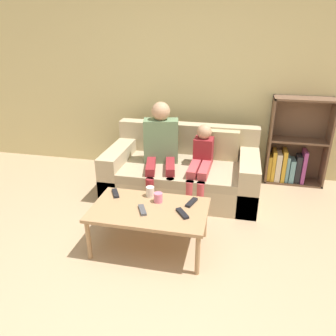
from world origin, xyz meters
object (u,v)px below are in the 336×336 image
object	(u,v)px
person_adult	(161,144)
tv_remote_3	(192,202)
cup_near	(158,197)
tv_remote_0	(182,213)
bookshelf	(293,151)
person_child	(201,161)
couch	(183,172)
cup_far	(150,192)
tv_remote_2	(142,210)
coffee_table	(149,212)
tv_remote_1	(115,193)

from	to	relation	value
person_adult	tv_remote_3	size ratio (longest dim) A/B	6.23
person_adult	tv_remote_3	bearing A→B (deg)	-73.33
tv_remote_3	cup_near	bearing A→B (deg)	-156.08
cup_near	tv_remote_0	size ratio (longest dim) A/B	0.54
cup_near	tv_remote_3	world-z (taller)	cup_near
bookshelf	person_child	distance (m)	1.31
person_child	bookshelf	bearing A→B (deg)	36.00
couch	cup_far	distance (m)	0.99
tv_remote_2	couch	bearing A→B (deg)	57.31
person_adult	cup_near	xyz separation A→B (m)	(0.21, -0.97, -0.17)
bookshelf	cup_far	world-z (taller)	bookshelf
person_child	person_adult	bearing A→B (deg)	173.83
bookshelf	cup_far	size ratio (longest dim) A/B	11.52
tv_remote_2	bookshelf	bearing A→B (deg)	25.16
person_adult	cup_near	bearing A→B (deg)	-89.90
coffee_table	tv_remote_2	bearing A→B (deg)	-127.97
person_adult	tv_remote_2	size ratio (longest dim) A/B	6.32
cup_near	tv_remote_0	bearing A→B (deg)	-33.73
person_child	cup_near	xyz separation A→B (m)	(-0.28, -0.90, -0.03)
cup_far	tv_remote_0	distance (m)	0.44
person_child	tv_remote_2	xyz separation A→B (m)	(-0.38, -1.09, -0.06)
cup_near	tv_remote_1	distance (m)	0.44
bookshelf	tv_remote_2	size ratio (longest dim) A/B	6.36
couch	tv_remote_3	xyz separation A→B (m)	(0.25, -1.02, 0.17)
coffee_table	cup_far	xyz separation A→B (m)	(-0.05, 0.22, 0.09)
coffee_table	cup_far	world-z (taller)	cup_far
bookshelf	cup_near	world-z (taller)	bookshelf
cup_far	tv_remote_2	xyz separation A→B (m)	(0.00, -0.28, -0.04)
cup_near	person_child	bearing A→B (deg)	72.65
tv_remote_0	tv_remote_1	distance (m)	0.72
couch	coffee_table	distance (m)	1.19
cup_far	tv_remote_3	xyz separation A→B (m)	(0.40, -0.06, -0.04)
person_adult	cup_near	world-z (taller)	person_adult
tv_remote_1	person_adult	bearing A→B (deg)	46.64
coffee_table	tv_remote_3	xyz separation A→B (m)	(0.35, 0.17, 0.05)
tv_remote_0	tv_remote_3	bearing A→B (deg)	40.94
cup_near	cup_far	world-z (taller)	cup_far
cup_far	tv_remote_1	xyz separation A→B (m)	(-0.34, -0.03, -0.04)
person_child	cup_near	bearing A→B (deg)	-105.39
tv_remote_0	cup_far	bearing A→B (deg)	108.04
coffee_table	person_adult	distance (m)	1.14
tv_remote_1	tv_remote_3	xyz separation A→B (m)	(0.74, -0.02, 0.00)
couch	cup_near	distance (m)	1.07
cup_near	tv_remote_3	xyz separation A→B (m)	(0.30, 0.03, -0.03)
person_child	tv_remote_1	size ratio (longest dim) A/B	5.02
cup_near	cup_far	distance (m)	0.13
couch	bookshelf	size ratio (longest dim) A/B	1.61
tv_remote_2	tv_remote_3	world-z (taller)	same
person_adult	tv_remote_3	xyz separation A→B (m)	(0.51, -0.93, -0.20)
tv_remote_1	cup_far	bearing A→B (deg)	-23.27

